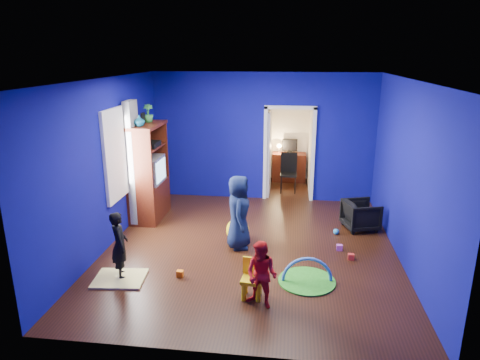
# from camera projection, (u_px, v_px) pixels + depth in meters

# --- Properties ---
(floor) EXTENTS (5.00, 5.50, 0.01)m
(floor) POSITION_uv_depth(u_px,v_px,m) (250.00, 249.00, 7.50)
(floor) COLOR black
(floor) RESTS_ON ground
(ceiling) EXTENTS (5.00, 5.50, 0.01)m
(ceiling) POSITION_uv_depth(u_px,v_px,m) (252.00, 79.00, 6.66)
(ceiling) COLOR white
(ceiling) RESTS_ON wall_back
(wall_back) EXTENTS (5.00, 0.02, 2.90)m
(wall_back) POSITION_uv_depth(u_px,v_px,m) (263.00, 138.00, 9.69)
(wall_back) COLOR #0A0C74
(wall_back) RESTS_ON floor
(wall_front) EXTENTS (5.00, 0.02, 2.90)m
(wall_front) POSITION_uv_depth(u_px,v_px,m) (225.00, 237.00, 4.46)
(wall_front) COLOR #0A0C74
(wall_front) RESTS_ON floor
(wall_left) EXTENTS (0.02, 5.50, 2.90)m
(wall_left) POSITION_uv_depth(u_px,v_px,m) (107.00, 164.00, 7.37)
(wall_left) COLOR #0A0C74
(wall_left) RESTS_ON floor
(wall_right) EXTENTS (0.02, 5.50, 2.90)m
(wall_right) POSITION_uv_depth(u_px,v_px,m) (408.00, 174.00, 6.78)
(wall_right) COLOR #0A0C74
(wall_right) RESTS_ON floor
(alcove) EXTENTS (1.00, 1.75, 2.50)m
(alcove) POSITION_uv_depth(u_px,v_px,m) (290.00, 139.00, 10.51)
(alcove) COLOR silver
(alcove) RESTS_ON floor
(armchair) EXTENTS (0.77, 0.76, 0.57)m
(armchair) POSITION_uv_depth(u_px,v_px,m) (361.00, 215.00, 8.27)
(armchair) COLOR black
(armchair) RESTS_ON floor
(child_black) EXTENTS (0.40, 0.46, 1.05)m
(child_black) POSITION_uv_depth(u_px,v_px,m) (120.00, 245.00, 6.42)
(child_black) COLOR black
(child_black) RESTS_ON floor
(child_navy) EXTENTS (0.48, 0.68, 1.31)m
(child_navy) POSITION_uv_depth(u_px,v_px,m) (239.00, 212.00, 7.38)
(child_navy) COLOR #10133C
(child_navy) RESTS_ON floor
(toddler_red) EXTENTS (0.55, 0.50, 0.93)m
(toddler_red) POSITION_uv_depth(u_px,v_px,m) (262.00, 275.00, 5.68)
(toddler_red) COLOR red
(toddler_red) RESTS_ON floor
(vase) EXTENTS (0.27, 0.27, 0.21)m
(vase) POSITION_uv_depth(u_px,v_px,m) (139.00, 121.00, 8.06)
(vase) COLOR #0C5264
(vase) RESTS_ON tv_armoire
(potted_plant) EXTENTS (0.26, 0.26, 0.36)m
(potted_plant) POSITION_uv_depth(u_px,v_px,m) (148.00, 113.00, 8.54)
(potted_plant) COLOR #308538
(potted_plant) RESTS_ON tv_armoire
(tv_armoire) EXTENTS (0.58, 1.14, 1.96)m
(tv_armoire) POSITION_uv_depth(u_px,v_px,m) (148.00, 172.00, 8.66)
(tv_armoire) COLOR #400F0A
(tv_armoire) RESTS_ON floor
(crt_tv) EXTENTS (0.46, 0.70, 0.54)m
(crt_tv) POSITION_uv_depth(u_px,v_px,m) (150.00, 170.00, 8.64)
(crt_tv) COLOR silver
(crt_tv) RESTS_ON tv_armoire
(yellow_blanket) EXTENTS (0.80, 0.67, 0.03)m
(yellow_blanket) POSITION_uv_depth(u_px,v_px,m) (120.00, 279.00, 6.48)
(yellow_blanket) COLOR #F2E07A
(yellow_blanket) RESTS_ON floor
(hopper_ball) EXTENTS (0.42, 0.42, 0.42)m
(hopper_ball) POSITION_uv_depth(u_px,v_px,m) (238.00, 230.00, 7.75)
(hopper_ball) COLOR yellow
(hopper_ball) RESTS_ON floor
(kid_chair) EXTENTS (0.31, 0.31, 0.50)m
(kid_chair) POSITION_uv_depth(u_px,v_px,m) (252.00, 281.00, 5.95)
(kid_chair) COLOR yellow
(kid_chair) RESTS_ON floor
(play_mat) EXTENTS (0.86, 0.86, 0.02)m
(play_mat) POSITION_uv_depth(u_px,v_px,m) (307.00, 281.00, 6.42)
(play_mat) COLOR green
(play_mat) RESTS_ON floor
(toy_arch) EXTENTS (0.77, 0.14, 0.77)m
(toy_arch) POSITION_uv_depth(u_px,v_px,m) (307.00, 280.00, 6.42)
(toy_arch) COLOR #3F8CD8
(toy_arch) RESTS_ON floor
(window_left) EXTENTS (0.03, 0.95, 1.55)m
(window_left) POSITION_uv_depth(u_px,v_px,m) (115.00, 154.00, 7.68)
(window_left) COLOR white
(window_left) RESTS_ON wall_left
(curtain) EXTENTS (0.14, 0.42, 2.40)m
(curtain) POSITION_uv_depth(u_px,v_px,m) (134.00, 163.00, 8.27)
(curtain) COLOR slate
(curtain) RESTS_ON floor
(doorway) EXTENTS (1.16, 0.10, 2.10)m
(doorway) POSITION_uv_depth(u_px,v_px,m) (289.00, 155.00, 9.74)
(doorway) COLOR white
(doorway) RESTS_ON floor
(study_desk) EXTENTS (0.88, 0.44, 0.75)m
(study_desk) POSITION_uv_depth(u_px,v_px,m) (289.00, 167.00, 11.37)
(study_desk) COLOR #3D140A
(study_desk) RESTS_ON floor
(desk_monitor) EXTENTS (0.40, 0.05, 0.32)m
(desk_monitor) POSITION_uv_depth(u_px,v_px,m) (290.00, 145.00, 11.32)
(desk_monitor) COLOR black
(desk_monitor) RESTS_ON study_desk
(desk_lamp) EXTENTS (0.14, 0.14, 0.14)m
(desk_lamp) POSITION_uv_depth(u_px,v_px,m) (279.00, 146.00, 11.30)
(desk_lamp) COLOR #FFD88C
(desk_lamp) RESTS_ON study_desk
(folding_chair) EXTENTS (0.40, 0.40, 0.92)m
(folding_chair) POSITION_uv_depth(u_px,v_px,m) (288.00, 174.00, 10.43)
(folding_chair) COLOR black
(folding_chair) RESTS_ON floor
(book_shelf) EXTENTS (0.88, 0.24, 0.04)m
(book_shelf) POSITION_uv_depth(u_px,v_px,m) (291.00, 104.00, 11.00)
(book_shelf) COLOR white
(book_shelf) RESTS_ON study_desk
(toy_0) EXTENTS (0.10, 0.08, 0.10)m
(toy_0) POSITION_uv_depth(u_px,v_px,m) (351.00, 257.00, 7.09)
(toy_0) COLOR red
(toy_0) RESTS_ON floor
(toy_1) EXTENTS (0.11, 0.11, 0.11)m
(toy_1) POSITION_uv_depth(u_px,v_px,m) (336.00, 231.00, 8.08)
(toy_1) COLOR #227FC5
(toy_1) RESTS_ON floor
(toy_2) EXTENTS (0.10, 0.08, 0.10)m
(toy_2) POSITION_uv_depth(u_px,v_px,m) (180.00, 274.00, 6.55)
(toy_2) COLOR orange
(toy_2) RESTS_ON floor
(toy_3) EXTENTS (0.10, 0.08, 0.10)m
(toy_3) POSITION_uv_depth(u_px,v_px,m) (339.00, 247.00, 7.43)
(toy_3) COLOR #C54AC0
(toy_3) RESTS_ON floor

